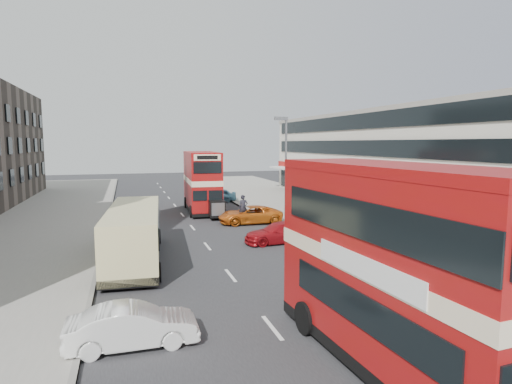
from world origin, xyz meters
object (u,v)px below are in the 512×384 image
object	(u,v)px
bus_second	(202,181)
coach	(134,232)
street_lamp	(285,163)
car_right_c	(217,195)
car_right_b	(250,215)
cyclist	(243,214)
car_left_front	(133,326)
car_right_a	(279,233)
pedestrian_near	(313,219)
bus_main	(398,267)

from	to	relation	value
bus_second	coach	xyz separation A→B (m)	(-6.28, -15.33, -1.21)
bus_second	street_lamp	bearing A→B (deg)	119.15
street_lamp	car_right_c	bearing A→B (deg)	97.37
car_right_b	cyclist	size ratio (longest dim) A/B	2.17
car_left_front	car_right_a	bearing A→B (deg)	-37.82
cyclist	street_lamp	bearing A→B (deg)	-35.72
car_right_b	pedestrian_near	xyz separation A→B (m)	(3.11, -4.84, 0.31)
bus_main	bus_second	world-z (taller)	bus_main
coach	street_lamp	bearing A→B (deg)	33.65
car_right_a	car_right_b	world-z (taller)	car_right_b
bus_second	cyclist	distance (m)	7.56
bus_main	car_right_c	xyz separation A→B (m)	(2.16, 34.60, -2.19)
car_right_b	car_right_c	size ratio (longest dim) A/B	1.19
street_lamp	car_left_front	xyz separation A→B (m)	(-11.06, -16.00, -4.13)
bus_second	car_right_c	world-z (taller)	bus_second
coach	car_right_b	xyz separation A→B (m)	(8.84, 8.45, -0.88)
car_right_b	pedestrian_near	size ratio (longest dim) A/B	2.91
bus_second	car_right_c	size ratio (longest dim) A/B	2.33
car_left_front	cyclist	size ratio (longest dim) A/B	1.74
car_left_front	cyclist	world-z (taller)	cyclist
car_right_b	bus_main	bearing A→B (deg)	-3.69
car_right_c	pedestrian_near	size ratio (longest dim) A/B	2.44
car_left_front	car_right_a	world-z (taller)	car_left_front
street_lamp	car_right_b	world-z (taller)	street_lamp
car_right_c	cyclist	distance (m)	12.95
street_lamp	car_left_front	bearing A→B (deg)	-124.65
street_lamp	cyclist	xyz separation A→B (m)	(-2.55, 2.22, -3.99)
car_right_b	pedestrian_near	distance (m)	5.76
car_right_b	cyclist	xyz separation A→B (m)	(-0.59, -0.15, 0.10)
car_right_c	pedestrian_near	bearing A→B (deg)	16.83
car_right_b	car_right_c	world-z (taller)	car_right_c
street_lamp	bus_second	bearing A→B (deg)	116.03
bus_second	pedestrian_near	xyz separation A→B (m)	(5.67, -11.72, -1.77)
car_right_c	bus_second	bearing A→B (deg)	-16.60
pedestrian_near	bus_second	bearing A→B (deg)	-70.59
car_right_a	street_lamp	bearing A→B (deg)	152.84
coach	car_left_front	xyz separation A→B (m)	(-0.26, -9.92, -0.91)
bus_main	cyclist	size ratio (longest dim) A/B	4.41
car_right_a	bus_second	bearing A→B (deg)	-172.08
bus_main	car_right_a	xyz separation A→B (m)	(2.09, 15.04, -2.25)
street_lamp	cyclist	distance (m)	5.23
bus_main	car_right_c	bearing A→B (deg)	-97.25
street_lamp	car_right_b	bearing A→B (deg)	129.58
car_right_a	bus_main	bearing A→B (deg)	-10.34
bus_main	car_right_b	xyz separation A→B (m)	(2.16, 21.81, -2.21)
bus_main	car_left_front	bearing A→B (deg)	-30.08
car_right_a	pedestrian_near	xyz separation A→B (m)	(3.18, 1.93, 0.35)
bus_second	coach	size ratio (longest dim) A/B	0.95
bus_second	bus_main	bearing A→B (deg)	93.92
pedestrian_near	cyclist	distance (m)	5.98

